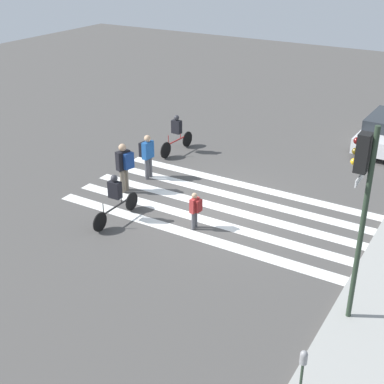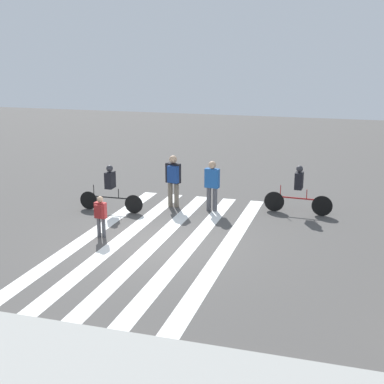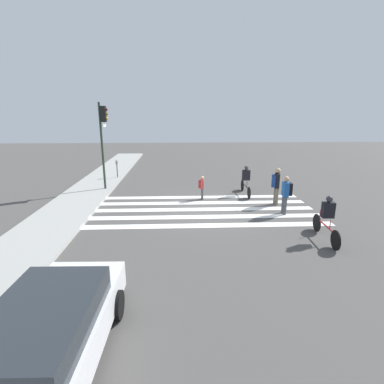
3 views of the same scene
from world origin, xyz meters
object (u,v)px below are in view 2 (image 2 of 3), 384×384
Objects in this scene: pedestrian_adult_yellow_jacket at (173,177)px; cyclist_mid_street at (299,188)px; pedestrian_adult_blue_shirt at (212,182)px; pedestrian_adult_tall_backpack at (100,214)px; cyclist_near_curb at (110,186)px.

cyclist_mid_street is at bearing 23.19° from pedestrian_adult_yellow_jacket.
pedestrian_adult_tall_backpack is at bearing 60.15° from pedestrian_adult_blue_shirt.
pedestrian_adult_tall_backpack is at bearing 40.43° from cyclist_mid_street.
pedestrian_adult_blue_shirt is 0.95× the size of pedestrian_adult_yellow_jacket.
pedestrian_adult_tall_backpack is (2.40, 3.50, -0.28)m from pedestrian_adult_blue_shirt.
pedestrian_adult_tall_backpack is 0.54× the size of cyclist_near_curb.
cyclist_near_curb is at bearing -134.03° from pedestrian_adult_yellow_jacket.
pedestrian_adult_yellow_jacket is 0.80× the size of cyclist_mid_street.
cyclist_mid_street is at bearing -166.07° from cyclist_near_curb.
pedestrian_adult_blue_shirt reaches higher than cyclist_mid_street.
pedestrian_adult_blue_shirt is at bearing 12.73° from cyclist_mid_street.
cyclist_near_curb is 6.21m from cyclist_mid_street.
pedestrian_adult_tall_backpack is 0.68× the size of pedestrian_adult_yellow_jacket.
pedestrian_adult_yellow_jacket is 2.14m from cyclist_near_curb.
cyclist_mid_street is (-5.19, -3.98, 0.15)m from pedestrian_adult_tall_backpack.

